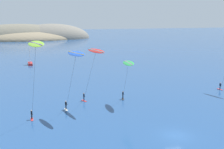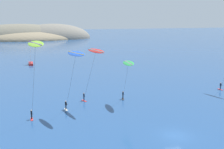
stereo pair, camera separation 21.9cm
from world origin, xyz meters
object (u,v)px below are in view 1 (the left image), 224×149
Objects in this scene: kitesurfer_green at (128,66)px; sailboat_near at (30,63)px; kitesurfer_blue at (75,58)px; kitesurfer_red at (95,55)px; kitesurfer_lime at (35,49)px.

sailboat_near is at bearing 111.14° from kitesurfer_green.
kitesurfer_blue is 1.33× the size of kitesurfer_green.
sailboat_near is 56.99m from kitesurfer_blue.
kitesurfer_green is (10.50, 4.29, -2.49)m from kitesurfer_blue.
sailboat_near is 55.27m from kitesurfer_green.
kitesurfer_red is 6.98m from kitesurfer_green.
kitesurfer_lime reaches higher than kitesurfer_blue.
kitesurfer_lime is at bearing -154.57° from kitesurfer_green.
kitesurfer_lime is (-10.16, -7.23, 2.31)m from kitesurfer_red.
kitesurfer_red is at bearing 35.41° from kitesurfer_lime.
sailboat_near is 0.69× the size of kitesurfer_green.
kitesurfer_blue is 11.61m from kitesurfer_green.
kitesurfer_red reaches higher than sailboat_near.
kitesurfer_red is 1.31× the size of kitesurfer_green.
kitesurfer_lime reaches higher than sailboat_near.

